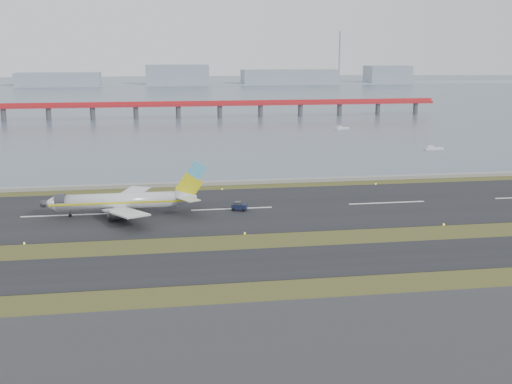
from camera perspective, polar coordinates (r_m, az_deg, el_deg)
ground at (r=129.55m, az=-0.53°, el=-4.72°), size 1000.00×1000.00×0.00m
apron_strip at (r=79.66m, az=5.64°, el=-16.31°), size 1000.00×50.00×0.10m
taxiway_strip at (r=118.27m, az=0.34°, el=-6.40°), size 1000.00×18.00×0.10m
runway_strip at (r=158.18m, az=-2.16°, el=-1.52°), size 1000.00×45.00×0.10m
seawall at (r=187.16m, az=-3.28°, el=0.82°), size 1000.00×2.50×1.00m
bay_water at (r=583.91m, az=-7.38°, el=8.65°), size 1400.00×800.00×1.30m
red_pier at (r=375.62m, az=-3.25°, el=7.75°), size 260.00×5.00×10.20m
far_shoreline at (r=743.75m, az=-6.75°, el=9.94°), size 1400.00×80.00×60.50m
airliner at (r=154.68m, az=-11.67°, el=-0.80°), size 38.52×32.89×12.80m
pushback_tug at (r=156.24m, az=-1.51°, el=-1.29°), size 4.00×3.10×2.26m
workboat_near at (r=261.55m, az=15.47°, el=3.75°), size 7.45×2.53×1.79m
workboat_far at (r=320.45m, az=7.61°, el=5.63°), size 8.03×5.01×1.86m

